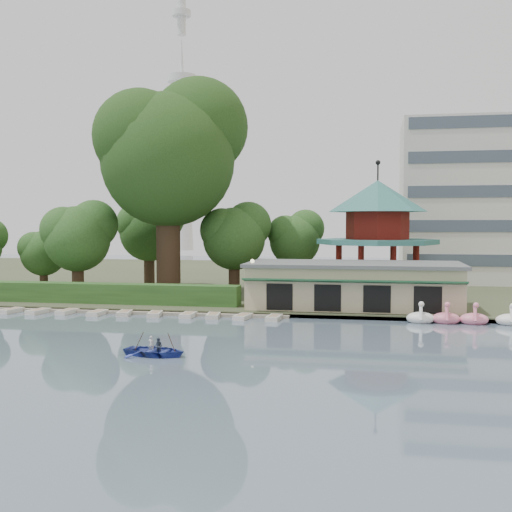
% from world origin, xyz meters
% --- Properties ---
extents(ground_plane, '(220.00, 220.00, 0.00)m').
position_xyz_m(ground_plane, '(0.00, 0.00, 0.00)').
color(ground_plane, slate).
rests_on(ground_plane, ground).
extents(shore, '(220.00, 70.00, 0.40)m').
position_xyz_m(shore, '(0.00, 52.00, 0.20)').
color(shore, '#424930').
rests_on(shore, ground).
extents(embankment, '(220.00, 0.60, 0.30)m').
position_xyz_m(embankment, '(0.00, 17.30, 0.15)').
color(embankment, gray).
rests_on(embankment, ground).
extents(dock, '(34.00, 1.60, 0.24)m').
position_xyz_m(dock, '(-12.00, 17.20, 0.12)').
color(dock, gray).
rests_on(dock, ground).
extents(boathouse, '(18.60, 9.39, 3.90)m').
position_xyz_m(boathouse, '(10.00, 21.97, 2.37)').
color(boathouse, '#C4B490').
rests_on(boathouse, shore).
extents(pavilion, '(12.40, 12.40, 13.50)m').
position_xyz_m(pavilion, '(12.00, 32.00, 7.48)').
color(pavilion, '#C4B490').
rests_on(pavilion, shore).
extents(broadcast_tower, '(8.00, 8.00, 96.00)m').
position_xyz_m(broadcast_tower, '(-42.00, 140.00, 33.98)').
color(broadcast_tower, silver).
rests_on(broadcast_tower, ground).
extents(hedge, '(30.00, 2.00, 1.80)m').
position_xyz_m(hedge, '(-15.00, 20.50, 1.30)').
color(hedge, '#2E5823').
rests_on(hedge, shore).
extents(lamp_post, '(0.36, 0.36, 4.28)m').
position_xyz_m(lamp_post, '(1.50, 19.00, 3.34)').
color(lamp_post, black).
rests_on(lamp_post, shore).
extents(big_tree, '(14.97, 13.95, 22.43)m').
position_xyz_m(big_tree, '(-8.82, 28.22, 15.31)').
color(big_tree, '#3A281C').
rests_on(big_tree, shore).
extents(small_trees, '(38.88, 16.91, 10.50)m').
position_xyz_m(small_trees, '(-12.55, 31.57, 6.44)').
color(small_trees, '#3A281C').
rests_on(small_trees, shore).
extents(swan_boats, '(13.40, 2.05, 1.92)m').
position_xyz_m(swan_boats, '(20.69, 16.56, 0.40)').
color(swan_boats, white).
rests_on(swan_boats, ground).
extents(moored_rowboats, '(32.00, 2.80, 0.36)m').
position_xyz_m(moored_rowboats, '(-11.41, 15.83, 0.18)').
color(moored_rowboats, beige).
rests_on(moored_rowboats, ground).
extents(rowboat_with_passengers, '(5.76, 4.51, 2.01)m').
position_xyz_m(rowboat_with_passengers, '(-0.81, 0.82, 0.54)').
color(rowboat_with_passengers, '#2F3F9A').
rests_on(rowboat_with_passengers, ground).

